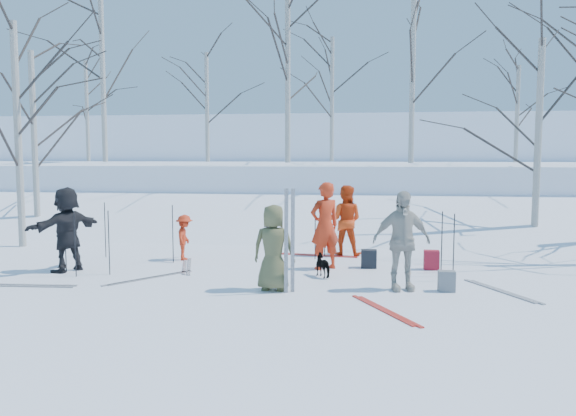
# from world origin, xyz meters

# --- Properties ---
(ground) EXTENTS (120.00, 120.00, 0.00)m
(ground) POSITION_xyz_m (0.00, 0.00, 0.00)
(ground) COLOR white
(ground) RESTS_ON ground
(snow_ramp) EXTENTS (70.00, 9.49, 4.12)m
(snow_ramp) POSITION_xyz_m (0.00, 7.00, 0.15)
(snow_ramp) COLOR white
(snow_ramp) RESTS_ON ground
(snow_plateau) EXTENTS (70.00, 18.00, 2.20)m
(snow_plateau) POSITION_xyz_m (0.00, 17.00, 1.00)
(snow_plateau) COLOR white
(snow_plateau) RESTS_ON ground
(far_hill) EXTENTS (90.00, 30.00, 6.00)m
(far_hill) POSITION_xyz_m (0.00, 38.00, 2.00)
(far_hill) COLOR white
(far_hill) RESTS_ON ground
(skier_olive_center) EXTENTS (0.82, 0.57, 1.59)m
(skier_olive_center) POSITION_xyz_m (0.06, -0.88, 0.79)
(skier_olive_center) COLOR #4F5030
(skier_olive_center) RESTS_ON ground
(skier_red_north) EXTENTS (0.83, 0.76, 1.90)m
(skier_red_north) POSITION_xyz_m (0.85, 1.20, 0.95)
(skier_red_north) COLOR red
(skier_red_north) RESTS_ON ground
(skier_redor_behind) EXTENTS (0.94, 0.79, 1.74)m
(skier_redor_behind) POSITION_xyz_m (1.23, 3.00, 0.87)
(skier_redor_behind) COLOR red
(skier_redor_behind) RESTS_ON ground
(skier_red_seated) EXTENTS (0.50, 0.75, 1.08)m
(skier_red_seated) POSITION_xyz_m (-2.52, 1.80, 0.54)
(skier_red_seated) COLOR red
(skier_red_seated) RESTS_ON ground
(skier_cream_east) EXTENTS (1.15, 0.69, 1.84)m
(skier_cream_east) POSITION_xyz_m (2.38, -0.54, 0.92)
(skier_cream_east) COLOR beige
(skier_cream_east) RESTS_ON ground
(skier_grey_west) EXTENTS (1.26, 1.74, 1.81)m
(skier_grey_west) POSITION_xyz_m (-4.59, 0.22, 0.91)
(skier_grey_west) COLOR black
(skier_grey_west) RESTS_ON ground
(dog) EXTENTS (0.54, 0.61, 0.48)m
(dog) POSITION_xyz_m (0.90, 0.40, 0.24)
(dog) COLOR black
(dog) RESTS_ON ground
(upright_ski_left) EXTENTS (0.10, 0.17, 1.90)m
(upright_ski_left) POSITION_xyz_m (0.32, -1.12, 0.95)
(upright_ski_left) COLOR silver
(upright_ski_left) RESTS_ON ground
(upright_ski_right) EXTENTS (0.11, 0.23, 1.89)m
(upright_ski_right) POSITION_xyz_m (0.43, -1.06, 0.95)
(upright_ski_right) COLOR silver
(upright_ski_right) RESTS_ON ground
(ski_pair_a) EXTENTS (1.73, 2.06, 0.02)m
(ski_pair_a) POSITION_xyz_m (4.19, -0.42, 0.01)
(ski_pair_a) COLOR silver
(ski_pair_a) RESTS_ON ground
(ski_pair_b) EXTENTS (1.79, 2.07, 0.02)m
(ski_pair_b) POSITION_xyz_m (2.03, -2.00, 0.01)
(ski_pair_b) COLOR red
(ski_pair_b) RESTS_ON ground
(ski_pair_c) EXTENTS (2.03, 2.09, 0.02)m
(ski_pair_c) POSITION_xyz_m (-2.60, -0.25, 0.01)
(ski_pair_c) COLOR silver
(ski_pair_c) RESTS_ON ground
(ski_pair_d) EXTENTS (0.44, 1.92, 0.02)m
(ski_pair_d) POSITION_xyz_m (-4.65, -1.19, 0.01)
(ski_pair_d) COLOR silver
(ski_pair_d) RESTS_ON ground
(ski_pair_e) EXTENTS (0.66, 1.95, 0.02)m
(ski_pair_e) POSITION_xyz_m (0.60, 2.80, 0.01)
(ski_pair_e) COLOR red
(ski_pair_e) RESTS_ON ground
(ski_pair_f) EXTENTS (1.25, 2.01, 0.02)m
(ski_pair_f) POSITION_xyz_m (-2.22, 1.05, 0.01)
(ski_pair_f) COLOR silver
(ski_pair_f) RESTS_ON ground
(ski_pole_a) EXTENTS (0.02, 0.02, 1.34)m
(ski_pole_a) POSITION_xyz_m (0.54, 2.33, 0.67)
(ski_pole_a) COLOR black
(ski_pole_a) RESTS_ON ground
(ski_pole_b) EXTENTS (0.02, 0.02, 1.34)m
(ski_pole_b) POSITION_xyz_m (-4.54, 1.90, 0.67)
(ski_pole_b) COLOR black
(ski_pole_b) RESTS_ON ground
(ski_pole_c) EXTENTS (0.02, 0.02, 1.34)m
(ski_pole_c) POSITION_xyz_m (-4.15, -0.27, 0.67)
(ski_pole_c) COLOR black
(ski_pole_c) RESTS_ON ground
(ski_pole_d) EXTENTS (0.02, 0.02, 1.34)m
(ski_pole_d) POSITION_xyz_m (-3.55, 0.00, 0.67)
(ski_pole_d) COLOR black
(ski_pole_d) RESTS_ON ground
(ski_pole_e) EXTENTS (0.02, 0.02, 1.34)m
(ski_pole_e) POSITION_xyz_m (-4.57, 0.10, 0.67)
(ski_pole_e) COLOR black
(ski_pole_e) RESTS_ON ground
(ski_pole_f) EXTENTS (0.02, 0.02, 1.34)m
(ski_pole_f) POSITION_xyz_m (3.45, 0.35, 0.67)
(ski_pole_f) COLOR black
(ski_pole_f) RESTS_ON ground
(ski_pole_g) EXTENTS (0.02, 0.02, 1.34)m
(ski_pole_g) POSITION_xyz_m (-2.68, 1.46, 0.67)
(ski_pole_g) COLOR black
(ski_pole_g) RESTS_ON ground
(ski_pole_h) EXTENTS (0.02, 0.02, 1.34)m
(ski_pole_h) POSITION_xyz_m (3.28, 0.77, 0.67)
(ski_pole_h) COLOR black
(ski_pole_h) RESTS_ON ground
(ski_pole_i) EXTENTS (0.02, 0.02, 1.34)m
(ski_pole_i) POSITION_xyz_m (0.74, 2.72, 0.67)
(ski_pole_i) COLOR black
(ski_pole_i) RESTS_ON ground
(backpack_red) EXTENTS (0.32, 0.22, 0.42)m
(backpack_red) POSITION_xyz_m (3.16, 1.44, 0.21)
(backpack_red) COLOR maroon
(backpack_red) RESTS_ON ground
(backpack_grey) EXTENTS (0.30, 0.20, 0.38)m
(backpack_grey) POSITION_xyz_m (3.20, -0.55, 0.19)
(backpack_grey) COLOR slate
(backpack_grey) RESTS_ON ground
(backpack_dark) EXTENTS (0.34, 0.24, 0.40)m
(backpack_dark) POSITION_xyz_m (1.81, 1.45, 0.20)
(backpack_dark) COLOR black
(backpack_dark) RESTS_ON ground
(birch_plateau_a) EXTENTS (4.87, 4.87, 6.11)m
(birch_plateau_a) POSITION_xyz_m (3.37, 10.17, 5.25)
(birch_plateau_a) COLOR silver
(birch_plateau_a) RESTS_ON snow_plateau
(birch_plateau_c) EXTENTS (4.76, 4.76, 5.95)m
(birch_plateau_c) POSITION_xyz_m (0.09, 16.67, 5.17)
(birch_plateau_c) COLOR silver
(birch_plateau_c) RESTS_ON snow_plateau
(birch_plateau_d) EXTENTS (3.89, 3.89, 4.70)m
(birch_plateau_d) POSITION_xyz_m (-5.13, 13.08, 4.55)
(birch_plateau_d) COLOR silver
(birch_plateau_d) RESTS_ON snow_plateau
(birch_plateau_f) EXTENTS (3.30, 3.30, 3.86)m
(birch_plateau_f) POSITION_xyz_m (7.74, 12.89, 4.13)
(birch_plateau_f) COLOR silver
(birch_plateau_f) RESTS_ON snow_plateau
(birch_plateau_g) EXTENTS (5.71, 5.71, 7.30)m
(birch_plateau_g) POSITION_xyz_m (-9.22, 11.72, 5.85)
(birch_plateau_g) COLOR silver
(birch_plateau_g) RESTS_ON snow_plateau
(birch_plateau_h) EXTENTS (3.91, 3.91, 4.72)m
(birch_plateau_h) POSITION_xyz_m (-11.40, 14.50, 4.56)
(birch_plateau_h) COLOR silver
(birch_plateau_h) RESTS_ON snow_plateau
(birch_plateau_i) EXTENTS (5.30, 5.30, 6.72)m
(birch_plateau_i) POSITION_xyz_m (-1.24, 10.58, 5.56)
(birch_plateau_i) COLOR silver
(birch_plateau_i) RESTS_ON snow_plateau
(birch_edge_a) EXTENTS (4.81, 4.81, 6.01)m
(birch_edge_a) POSITION_xyz_m (-7.54, 3.14, 3.01)
(birch_edge_a) COLOR silver
(birch_edge_a) RESTS_ON ground
(birch_edge_d) EXTENTS (4.64, 4.64, 5.77)m
(birch_edge_d) POSITION_xyz_m (-8.75, 5.83, 2.88)
(birch_edge_d) COLOR silver
(birch_edge_d) RESTS_ON ground
(birch_edge_e) EXTENTS (4.59, 4.59, 5.70)m
(birch_edge_e) POSITION_xyz_m (6.50, 5.69, 2.85)
(birch_edge_e) COLOR silver
(birch_edge_e) RESTS_ON ground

